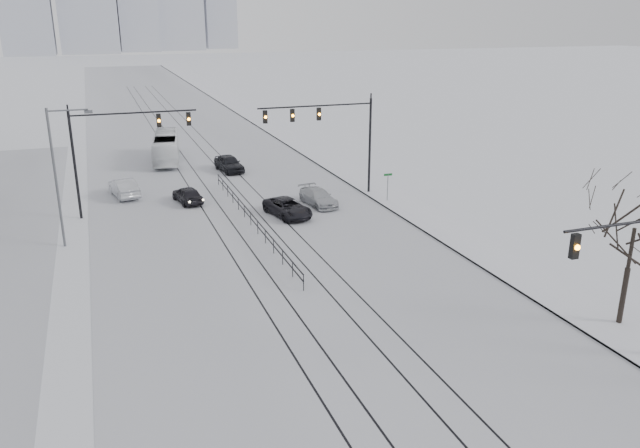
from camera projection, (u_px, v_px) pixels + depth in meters
The scene contains 16 objects.
road at pixel (188, 147), 71.64m from camera, with size 22.00×260.00×0.02m, color silver.
sidewalk_east at pixel (300, 139), 75.97m from camera, with size 5.00×260.00×0.16m, color silver.
curb at pixel (280, 141), 75.18m from camera, with size 0.10×260.00×0.12m, color gray.
tram_rails at pixel (223, 190), 53.79m from camera, with size 5.30×180.00×0.01m.
traffic_mast_ne at pixel (332, 128), 50.14m from camera, with size 9.60×0.37×8.00m.
traffic_mast_nw at pixel (115, 142), 45.72m from camera, with size 9.10×0.37×8.00m.
street_light_west at pixel (59, 168), 39.30m from camera, with size 2.73×0.25×9.00m.
bare_tree at pixel (633, 239), 28.98m from camera, with size 4.40×4.40×6.10m.
median_fence at pixel (251, 218), 44.71m from camera, with size 0.06×24.00×1.00m.
street_sign at pixel (388, 183), 49.96m from camera, with size 0.70×0.06×2.40m.
sedan_sb_inner at pixel (188, 195), 50.10m from camera, with size 1.59×3.96×1.35m, color black.
sedan_sb_outer at pixel (124, 188), 51.79m from camera, with size 1.62×4.65×1.53m, color #B9BCC1.
sedan_nb_front at pixel (288, 208), 46.74m from camera, with size 2.19×4.76×1.32m, color black.
sedan_nb_right at pixel (318, 197), 49.49m from camera, with size 1.81×4.45×1.29m, color #B1B4B9.
sedan_nb_far at pixel (229, 163), 60.27m from camera, with size 1.85×4.60×1.57m, color black.
box_truck at pixel (166, 148), 64.34m from camera, with size 2.40×10.28×2.86m, color white.
Camera 1 is at (-9.78, -11.70, 14.31)m, focal length 35.00 mm.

